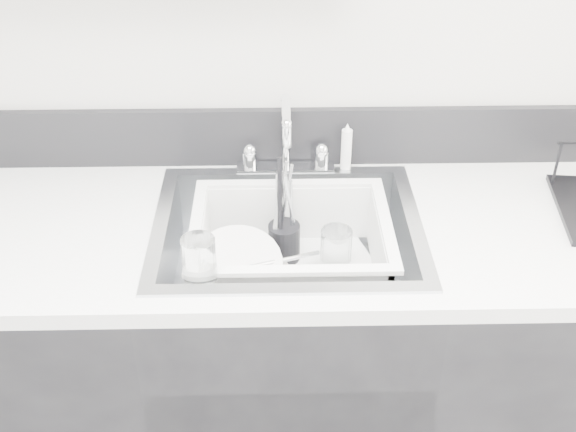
{
  "coord_description": "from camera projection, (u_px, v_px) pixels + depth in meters",
  "views": [
    {
      "loc": [
        -0.03,
        -0.22,
        1.9
      ],
      "look_at": [
        0.0,
        1.14,
        0.98
      ],
      "focal_mm": 45.0,
      "sensor_mm": 36.0,
      "label": 1
    }
  ],
  "objects": [
    {
      "name": "room_shell",
      "position": [
        306.0,
        31.0,
        0.63
      ],
      "size": [
        3.5,
        3.0,
        2.6
      ],
      "color": "silver",
      "rests_on": "ground"
    },
    {
      "name": "counter_run",
      "position": [
        288.0,
        363.0,
        1.98
      ],
      "size": [
        3.2,
        0.62,
        0.92
      ],
      "color": "black",
      "rests_on": "ground"
    },
    {
      "name": "backsplash",
      "position": [
        285.0,
        137.0,
        1.92
      ],
      "size": [
        3.2,
        0.02,
        0.16
      ],
      "primitive_type": "cube",
      "color": "black",
      "rests_on": "counter_run"
    },
    {
      "name": "sink",
      "position": [
        288.0,
        255.0,
        1.77
      ],
      "size": [
        0.64,
        0.52,
        0.2
      ],
      "primitive_type": null,
      "color": "silver",
      "rests_on": "counter_run"
    },
    {
      "name": "faucet",
      "position": [
        286.0,
        153.0,
        1.89
      ],
      "size": [
        0.26,
        0.18,
        0.23
      ],
      "color": "silver",
      "rests_on": "counter_run"
    },
    {
      "name": "side_sprayer",
      "position": [
        346.0,
        147.0,
        1.9
      ],
      "size": [
        0.03,
        0.03,
        0.14
      ],
      "primitive_type": "cylinder",
      "color": "white",
      "rests_on": "counter_run"
    },
    {
      "name": "wash_tub",
      "position": [
        291.0,
        252.0,
        1.76
      ],
      "size": [
        0.57,
        0.51,
        0.19
      ],
      "primitive_type": null,
      "rotation": [
        0.0,
        0.0,
        0.29
      ],
      "color": "white",
      "rests_on": "sink"
    },
    {
      "name": "plate_stack",
      "position": [
        239.0,
        276.0,
        1.76
      ],
      "size": [
        0.28,
        0.27,
        0.11
      ],
      "rotation": [
        0.0,
        0.0,
        -0.42
      ],
      "color": "white",
      "rests_on": "wash_tub"
    },
    {
      "name": "utensil_cup",
      "position": [
        284.0,
        239.0,
        1.83
      ],
      "size": [
        0.08,
        0.08,
        0.27
      ],
      "rotation": [
        0.0,
        0.0,
        0.03
      ],
      "color": "black",
      "rests_on": "wash_tub"
    },
    {
      "name": "ladle",
      "position": [
        271.0,
        261.0,
        1.8
      ],
      "size": [
        0.21,
        0.25,
        0.07
      ],
      "primitive_type": null,
      "rotation": [
        0.0,
        0.0,
        -0.99
      ],
      "color": "silver",
      "rests_on": "wash_tub"
    },
    {
      "name": "tumbler_in_tub",
      "position": [
        336.0,
        249.0,
        1.8
      ],
      "size": [
        0.08,
        0.08,
        0.11
      ],
      "primitive_type": "cylinder",
      "rotation": [
        0.0,
        0.0,
        0.05
      ],
      "color": "white",
      "rests_on": "wash_tub"
    },
    {
      "name": "tumbler_counter",
      "position": [
        199.0,
        259.0,
        1.53
      ],
      "size": [
        0.08,
        0.08,
        0.1
      ],
      "primitive_type": "cylinder",
      "rotation": [
        0.0,
        0.0,
        -0.03
      ],
      "color": "white",
      "rests_on": "counter_run"
    },
    {
      "name": "bowl_small",
      "position": [
        315.0,
        292.0,
        1.72
      ],
      "size": [
        0.15,
        0.15,
        0.04
      ],
      "primitive_type": "imported",
      "rotation": [
        0.0,
        0.0,
        -0.34
      ],
      "color": "white",
      "rests_on": "wash_tub"
    }
  ]
}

